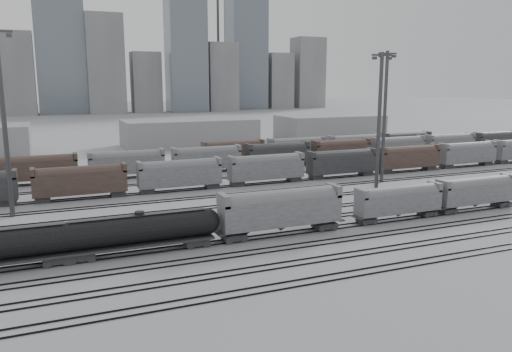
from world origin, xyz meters
name	(u,v)px	position (x,y,z in m)	size (l,w,h in m)	color
ground	(309,234)	(0.00, 0.00, 0.00)	(900.00, 900.00, 0.00)	#AEAFB3
tracks	(257,203)	(0.00, 17.50, 0.08)	(220.00, 71.50, 0.16)	black
tank_car_b	(140,230)	(-21.47, 1.00, 2.72)	(18.99, 3.17, 4.69)	#252528
hopper_car_a	(281,208)	(-3.65, 1.00, 3.59)	(16.23, 3.22, 5.80)	#252528
hopper_car_b	(399,199)	(14.87, 1.00, 2.97)	(13.44, 2.67, 4.81)	#252528
hopper_car_c	(476,190)	(29.40, 1.00, 3.06)	(13.84, 2.75, 4.95)	#252528
light_mast_b	(4,119)	(-36.02, 24.12, 14.20)	(4.28, 0.69, 26.76)	#3C3C3E
light_mast_c	(379,123)	(19.51, 12.63, 12.76)	(3.85, 0.62, 24.05)	#3C3C3E
light_mast_d	(385,114)	(29.68, 24.69, 13.34)	(4.02, 0.64, 25.15)	#3C3C3E
bg_string_near	(266,169)	(8.00, 32.00, 2.80)	(151.00, 3.00, 5.60)	gray
bg_string_mid	(278,155)	(18.00, 48.00, 2.80)	(151.00, 3.00, 5.60)	#252528
bg_string_far	(326,147)	(35.50, 56.00, 2.80)	(66.00, 3.00, 5.60)	brown
warehouse_mid	(190,132)	(10.00, 95.00, 4.00)	(40.00, 18.00, 8.00)	gray
warehouse_right	(330,127)	(60.00, 95.00, 4.00)	(35.00, 18.00, 8.00)	gray
skyline	(112,57)	(10.84, 280.00, 34.73)	(316.00, 22.40, 95.00)	gray
crane_left	(42,22)	(-28.74, 305.00, 57.39)	(42.00, 1.80, 100.00)	#3C3C3E
crane_right	(220,29)	(91.26, 305.00, 57.39)	(42.00, 1.80, 100.00)	#3C3C3E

